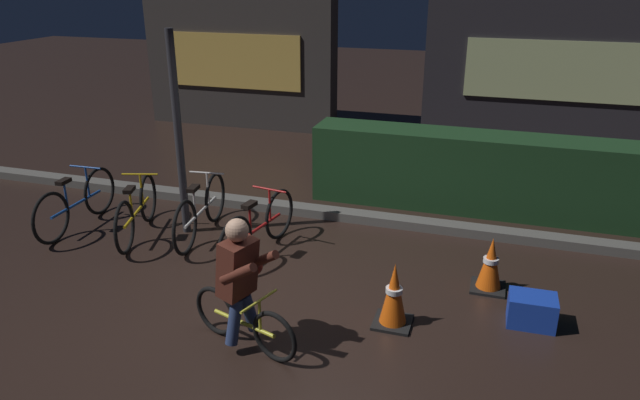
{
  "coord_description": "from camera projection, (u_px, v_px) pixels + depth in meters",
  "views": [
    {
      "loc": [
        1.95,
        -4.89,
        3.18
      ],
      "look_at": [
        0.2,
        0.6,
        0.9
      ],
      "focal_mm": 32.99,
      "sensor_mm": 36.0,
      "label": 1
    }
  ],
  "objects": [
    {
      "name": "storefront_left",
      "position": [
        238.0,
        15.0,
        11.94
      ],
      "size": [
        4.1,
        0.54,
        4.61
      ],
      "color": "#383330",
      "rests_on": "ground"
    },
    {
      "name": "traffic_cone_far",
      "position": [
        490.0,
        265.0,
        6.15
      ],
      "size": [
        0.36,
        0.36,
        0.59
      ],
      "color": "black",
      "rests_on": "ground"
    },
    {
      "name": "hedge_row",
      "position": [
        485.0,
        173.0,
        8.1
      ],
      "size": [
        4.8,
        0.7,
        1.08
      ],
      "primitive_type": "cube",
      "color": "#19381C",
      "rests_on": "ground"
    },
    {
      "name": "storefront_right",
      "position": [
        572.0,
        37.0,
        10.85
      ],
      "size": [
        5.31,
        0.54,
        4.01
      ],
      "color": "#262328",
      "rests_on": "ground"
    },
    {
      "name": "parked_bike_leftmost",
      "position": [
        77.0,
        203.0,
        7.62
      ],
      "size": [
        0.46,
        1.64,
        0.76
      ],
      "rotation": [
        0.0,
        0.0,
        1.61
      ],
      "color": "black",
      "rests_on": "ground"
    },
    {
      "name": "cyclist",
      "position": [
        242.0,
        283.0,
        5.11
      ],
      "size": [
        1.14,
        0.63,
        1.25
      ],
      "rotation": [
        0.0,
        0.0,
        -0.31
      ],
      "color": "black",
      "rests_on": "ground"
    },
    {
      "name": "sidewalk_curb",
      "position": [
        342.0,
        214.0,
        7.98
      ],
      "size": [
        12.0,
        0.24,
        0.12
      ],
      "primitive_type": "cube",
      "color": "#56544F",
      "rests_on": "ground"
    },
    {
      "name": "parked_bike_center_right",
      "position": [
        258.0,
        227.0,
        6.93
      ],
      "size": [
        0.46,
        1.58,
        0.74
      ],
      "rotation": [
        0.0,
        0.0,
        1.4
      ],
      "color": "black",
      "rests_on": "ground"
    },
    {
      "name": "blue_crate",
      "position": [
        532.0,
        310.0,
        5.59
      ],
      "size": [
        0.45,
        0.33,
        0.3
      ],
      "primitive_type": "cube",
      "rotation": [
        0.0,
        0.0,
        0.03
      ],
      "color": "#193DB7",
      "rests_on": "ground"
    },
    {
      "name": "ground_plane",
      "position": [
        284.0,
        299.0,
        6.06
      ],
      "size": [
        40.0,
        40.0,
        0.0
      ],
      "primitive_type": "plane",
      "color": "black"
    },
    {
      "name": "traffic_cone_near",
      "position": [
        394.0,
        295.0,
        5.53
      ],
      "size": [
        0.36,
        0.36,
        0.65
      ],
      "color": "black",
      "rests_on": "ground"
    },
    {
      "name": "parked_bike_left_mid",
      "position": [
        137.0,
        211.0,
        7.38
      ],
      "size": [
        0.55,
        1.56,
        0.74
      ],
      "rotation": [
        0.0,
        0.0,
        1.86
      ],
      "color": "black",
      "rests_on": "ground"
    },
    {
      "name": "street_post",
      "position": [
        178.0,
        136.0,
        7.16
      ],
      "size": [
        0.1,
        0.1,
        2.54
      ],
      "primitive_type": "cylinder",
      "color": "#2D2D33",
      "rests_on": "ground"
    },
    {
      "name": "parked_bike_center_left",
      "position": [
        201.0,
        211.0,
        7.36
      ],
      "size": [
        0.46,
        1.66,
        0.77
      ],
      "rotation": [
        0.0,
        0.0,
        1.68
      ],
      "color": "black",
      "rests_on": "ground"
    }
  ]
}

